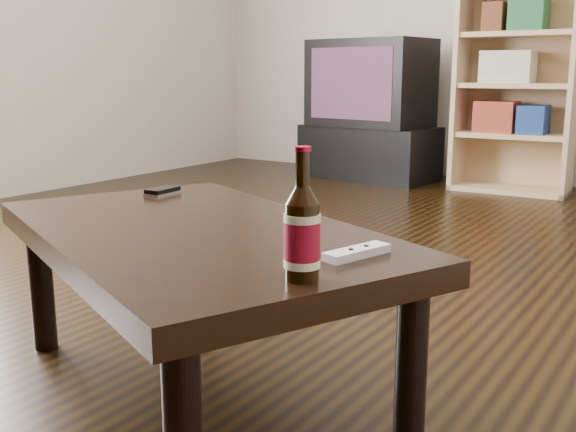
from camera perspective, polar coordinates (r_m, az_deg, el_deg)
The scene contains 8 objects.
floor at distance 2.63m, azimuth -0.71°, elevation -5.71°, with size 5.00×6.00×0.01m, color black.
tv_stand at distance 5.19m, azimuth 6.86°, elevation 5.37°, with size 1.00×0.50×0.40m, color black.
tv at distance 5.16m, azimuth 7.00°, elevation 11.10°, with size 0.91×0.63×0.64m.
bookshelf at distance 4.82m, azimuth 18.73°, elevation 10.77°, with size 0.78×0.37×1.43m.
coffee_table at distance 1.66m, azimuth -7.94°, elevation -2.81°, with size 1.32×1.08×0.43m.
beer_bottle at distance 1.20m, azimuth 1.20°, elevation -1.52°, with size 0.07×0.07×0.24m.
phone at distance 2.10m, azimuth -10.57°, elevation 2.08°, with size 0.06×0.11×0.02m.
remote at distance 1.37m, azimuth 5.86°, elevation -3.08°, with size 0.09×0.16×0.02m.
Camera 1 is at (1.40, -2.08, 0.80)m, focal length 42.00 mm.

